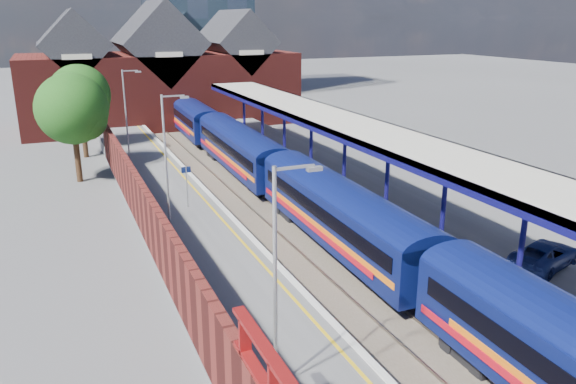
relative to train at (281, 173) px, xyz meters
name	(u,v)px	position (x,y,z in m)	size (l,w,h in m)	color
ground	(237,187)	(-1.49, 4.91, -2.12)	(240.00, 240.00, 0.00)	#5B5B5E
ballast_bed	(291,232)	(-1.49, -5.09, -2.09)	(6.00, 76.00, 0.06)	#473D33
rails	(291,231)	(-1.49, -5.09, -2.00)	(4.51, 76.00, 0.14)	slate
left_platform	(197,239)	(-6.99, -5.09, -1.62)	(5.00, 76.00, 1.00)	#565659
right_platform	(381,211)	(4.51, -5.09, -1.62)	(6.00, 76.00, 1.00)	#565659
coping_left	(238,224)	(-4.64, -5.09, -1.10)	(0.30, 76.00, 0.05)	silver
coping_right	(340,209)	(1.66, -5.09, -1.10)	(0.30, 76.00, 0.05)	silver
yellow_line	(228,226)	(-5.24, -5.09, -1.12)	(0.14, 76.00, 0.01)	yellow
train	(281,173)	(0.00, 0.00, 0.00)	(3.18, 65.96, 3.45)	#0B144F
canopy	(361,130)	(3.99, -3.14, 3.13)	(4.50, 52.00, 4.48)	#110F5B
lamp_post_b	(280,267)	(-7.86, -19.09, 2.87)	(1.48, 0.18, 7.00)	#A5A8AA
lamp_post_c	(168,151)	(-7.86, -3.09, 2.87)	(1.48, 0.18, 7.00)	#A5A8AA
lamp_post_d	(127,108)	(-7.86, 12.91, 2.87)	(1.48, 0.18, 7.00)	#A5A8AA
platform_sign	(187,180)	(-6.49, -1.09, 0.57)	(0.55, 0.08, 2.50)	#A5A8AA
brick_wall	(171,259)	(-9.59, -11.56, 0.33)	(0.35, 50.00, 3.86)	#571917
station_building	(160,76)	(-1.49, 32.90, 3.33)	(30.00, 12.12, 13.78)	#571917
tree_near	(74,111)	(-11.84, 10.81, 3.23)	(5.20, 5.20, 8.10)	#382314
tree_far	(82,97)	(-10.84, 18.81, 3.23)	(5.20, 5.20, 8.10)	#382314
parked_car_blue	(545,254)	(6.56, -15.67, -0.56)	(1.86, 4.04, 1.12)	navy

